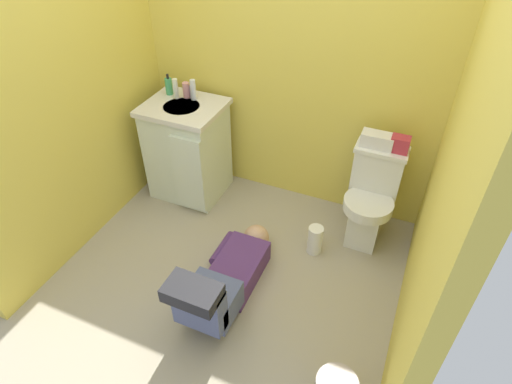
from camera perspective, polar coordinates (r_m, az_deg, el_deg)
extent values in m
cube|color=#A19780|center=(3.17, -2.93, -10.05)|extent=(2.78, 2.97, 0.04)
cube|color=#DDC64B|center=(3.24, 4.58, 17.71)|extent=(2.44, 0.08, 2.40)
cube|color=#DDC64B|center=(3.06, -24.59, 13.02)|extent=(0.08, 1.97, 2.40)
cube|color=#DDC64B|center=(2.19, 24.91, 2.65)|extent=(0.08, 1.97, 2.40)
cube|color=silver|center=(3.32, 14.30, -3.56)|extent=(0.22, 0.30, 0.38)
cylinder|color=silver|center=(3.15, 14.61, -1.69)|extent=(0.35, 0.35, 0.08)
cube|color=silver|center=(3.20, 15.79, 2.66)|extent=(0.34, 0.17, 0.34)
cube|color=silver|center=(3.10, 16.38, 5.42)|extent=(0.36, 0.19, 0.03)
cube|color=silver|center=(3.62, -8.96, 5.26)|extent=(0.56, 0.48, 0.78)
cube|color=silver|center=(3.41, -9.65, 11.00)|extent=(0.60, 0.52, 0.04)
cylinder|color=silver|center=(3.40, -9.81, 10.77)|extent=(0.28, 0.28, 0.05)
cube|color=silver|center=(3.39, -8.92, 2.23)|extent=(0.26, 0.03, 0.66)
cylinder|color=silver|center=(3.48, -8.56, 13.04)|extent=(0.02, 0.02, 0.10)
cube|color=#512D6B|center=(3.02, -2.50, -10.22)|extent=(0.29, 0.52, 0.17)
sphere|color=tan|center=(3.22, 0.03, -6.02)|extent=(0.19, 0.19, 0.19)
cube|color=#4E567D|center=(2.75, -5.86, -14.09)|extent=(0.31, 0.28, 0.20)
cube|color=#4E567D|center=(2.58, -7.54, -14.73)|extent=(0.31, 0.12, 0.32)
cube|color=black|center=(2.42, -8.42, -13.05)|extent=(0.31, 0.19, 0.09)
cylinder|color=#512D6B|center=(3.19, -4.35, -7.47)|extent=(0.08, 0.30, 0.08)
cube|color=silver|center=(3.07, 15.78, 6.63)|extent=(0.22, 0.11, 0.10)
cube|color=#B22D3F|center=(3.06, 18.53, 6.02)|extent=(0.12, 0.09, 0.11)
cylinder|color=#409F65|center=(3.56, -11.46, 13.54)|extent=(0.06, 0.06, 0.13)
cylinder|color=black|center=(3.52, -11.64, 14.76)|extent=(0.02, 0.02, 0.04)
cylinder|color=white|center=(3.48, -10.60, 13.29)|extent=(0.04, 0.04, 0.16)
cylinder|color=pink|center=(3.49, -9.22, 13.18)|extent=(0.05, 0.05, 0.12)
cylinder|color=silver|center=(3.43, -8.32, 13.24)|extent=(0.04, 0.04, 0.16)
cylinder|color=white|center=(3.20, 7.81, -6.29)|extent=(0.11, 0.11, 0.23)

